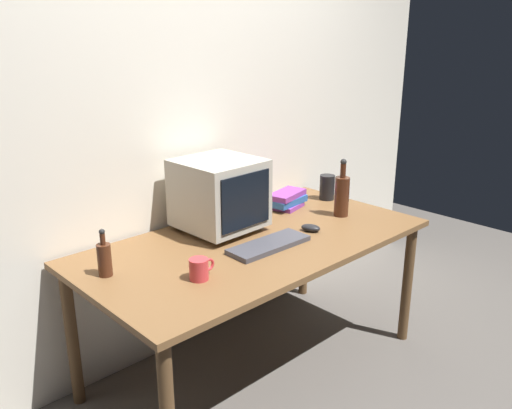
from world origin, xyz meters
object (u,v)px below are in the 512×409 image
at_px(crt_monitor, 219,194).
at_px(mug, 199,269).
at_px(bottle_short, 104,258).
at_px(computer_mouse, 311,228).
at_px(book_stack, 286,200).
at_px(keyboard, 269,245).
at_px(metal_canister, 327,187).
at_px(bottle_tall, 342,195).

relative_size(crt_monitor, mug, 3.32).
bearing_deg(bottle_short, crt_monitor, 6.56).
bearing_deg(mug, crt_monitor, 41.63).
height_order(crt_monitor, computer_mouse, crt_monitor).
bearing_deg(mug, book_stack, 23.00).
bearing_deg(keyboard, mug, -173.34).
bearing_deg(bottle_short, book_stack, 4.76).
height_order(computer_mouse, bottle_short, bottle_short).
xyz_separation_m(mug, metal_canister, (1.24, 0.34, 0.03)).
bearing_deg(computer_mouse, crt_monitor, 112.26).
height_order(bottle_short, mug, bottle_short).
distance_m(crt_monitor, metal_canister, 0.82).
distance_m(keyboard, book_stack, 0.61).
height_order(keyboard, computer_mouse, computer_mouse).
relative_size(computer_mouse, mug, 0.83).
xyz_separation_m(keyboard, bottle_tall, (0.61, 0.05, 0.11)).
bearing_deg(keyboard, bottle_short, 161.32).
bearing_deg(metal_canister, mug, -164.71).
relative_size(book_stack, mug, 2.16).
relative_size(crt_monitor, computer_mouse, 3.98).
height_order(computer_mouse, mug, mug).
bearing_deg(keyboard, bottle_tall, 5.60).
height_order(crt_monitor, keyboard, crt_monitor).
bearing_deg(book_stack, keyboard, -144.24).
distance_m(keyboard, mug, 0.45).
bearing_deg(crt_monitor, computer_mouse, -45.48).
height_order(keyboard, metal_canister, metal_canister).
distance_m(crt_monitor, keyboard, 0.38).
height_order(crt_monitor, bottle_tall, crt_monitor).
xyz_separation_m(computer_mouse, book_stack, (0.19, 0.35, 0.03)).
distance_m(computer_mouse, bottle_short, 1.05).
bearing_deg(book_stack, metal_canister, -11.47).
bearing_deg(bottle_short, mug, -48.59).
distance_m(bottle_tall, mug, 1.06).
distance_m(bottle_short, mug, 0.40).
bearing_deg(keyboard, book_stack, 36.88).
distance_m(crt_monitor, bottle_short, 0.70).
distance_m(crt_monitor, book_stack, 0.53).
bearing_deg(keyboard, crt_monitor, 94.71).
bearing_deg(mug, keyboard, 5.55).
bearing_deg(mug, computer_mouse, 3.53).
distance_m(keyboard, computer_mouse, 0.30).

